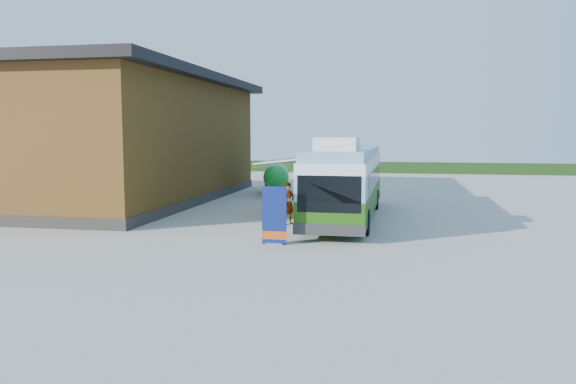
% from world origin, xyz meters
% --- Properties ---
extents(ground, '(100.00, 100.00, 0.00)m').
position_xyz_m(ground, '(0.00, 0.00, 0.00)').
color(ground, '#BCB7AD').
rests_on(ground, ground).
extents(barn, '(9.60, 21.20, 7.50)m').
position_xyz_m(barn, '(-10.50, 10.00, 3.59)').
color(barn, brown).
rests_on(barn, ground).
extents(hedge, '(40.00, 3.00, 1.00)m').
position_xyz_m(hedge, '(8.00, 38.00, 0.50)').
color(hedge, '#264419').
rests_on(hedge, ground).
extents(bus, '(2.75, 12.59, 3.86)m').
position_xyz_m(bus, '(2.12, 5.16, 1.85)').
color(bus, '#356510').
rests_on(bus, ground).
extents(awning, '(2.72, 4.42, 0.52)m').
position_xyz_m(awning, '(-0.45, 5.42, 2.82)').
color(awning, white).
rests_on(awning, ground).
extents(banner, '(0.92, 0.18, 2.12)m').
position_xyz_m(banner, '(0.14, -1.49, 0.87)').
color(banner, navy).
rests_on(banner, ground).
extents(picnic_table, '(1.35, 1.21, 0.74)m').
position_xyz_m(picnic_table, '(1.32, 3.77, 0.55)').
color(picnic_table, tan).
rests_on(picnic_table, ground).
extents(person_a, '(0.75, 0.82, 1.88)m').
position_xyz_m(person_a, '(-0.23, 3.07, 0.94)').
color(person_a, '#999999').
rests_on(person_a, ground).
extents(person_b, '(1.19, 1.18, 1.94)m').
position_xyz_m(person_b, '(1.65, 12.48, 0.97)').
color(person_b, '#999999').
rests_on(person_b, ground).
extents(slurry_tanker, '(2.34, 5.42, 2.03)m').
position_xyz_m(slurry_tanker, '(-3.49, 15.38, 1.17)').
color(slurry_tanker, green).
rests_on(slurry_tanker, ground).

